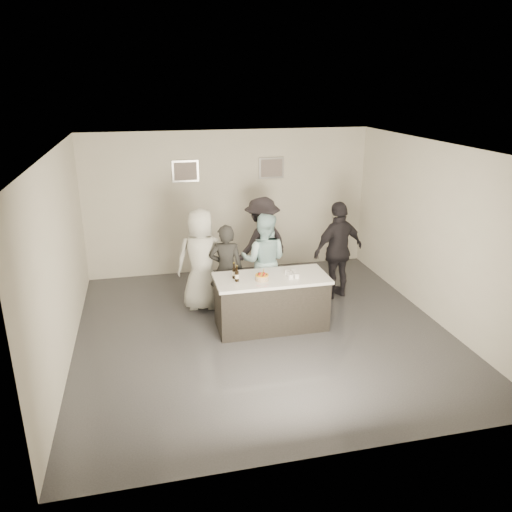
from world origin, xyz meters
name	(u,v)px	position (x,y,z in m)	size (l,w,h in m)	color
floor	(263,331)	(0.00, 0.00, 0.00)	(6.00, 6.00, 0.00)	#3D3D42
ceiling	(264,148)	(0.00, 0.00, 3.00)	(6.00, 6.00, 0.00)	white
wall_back	(230,202)	(0.00, 3.00, 1.50)	(6.00, 0.04, 3.00)	silver
wall_front	(334,335)	(0.00, -3.00, 1.50)	(6.00, 0.04, 3.00)	silver
wall_left	(60,260)	(-3.00, 0.00, 1.50)	(0.04, 6.00, 3.00)	silver
wall_right	(435,233)	(3.00, 0.00, 1.50)	(0.04, 6.00, 3.00)	silver
picture_left	(185,171)	(-0.90, 2.97, 2.20)	(0.54, 0.04, 0.44)	#B2B2B7
picture_right	(271,168)	(0.90, 2.97, 2.20)	(0.54, 0.04, 0.44)	#B2B2B7
bar_counter	(271,302)	(0.18, 0.13, 0.45)	(1.86, 0.86, 0.90)	white
cake	(262,278)	(-0.01, 0.03, 0.94)	(0.22, 0.22, 0.08)	#FFA41A
beer_bottle_a	(234,271)	(-0.43, 0.22, 1.03)	(0.07, 0.07, 0.26)	black
beer_bottle_b	(237,274)	(-0.41, 0.08, 1.03)	(0.07, 0.07, 0.26)	black
tumbler_cluster	(292,274)	(0.52, 0.10, 0.94)	(0.19, 0.30, 0.08)	orange
candles	(263,286)	(-0.06, -0.22, 0.90)	(0.24, 0.08, 0.01)	pink
person_main_black	(226,269)	(-0.45, 0.86, 0.81)	(0.59, 0.39, 1.63)	black
person_main_blue	(264,261)	(0.26, 0.99, 0.87)	(0.85, 0.66, 1.75)	#ACD8E1
person_guest_left	(202,260)	(-0.84, 1.14, 0.93)	(0.91, 0.59, 1.86)	silver
person_guest_right	(338,250)	(1.72, 1.09, 0.93)	(1.09, 0.45, 1.86)	black
person_guest_back	(262,243)	(0.43, 1.85, 0.92)	(1.19, 0.68, 1.84)	#272329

